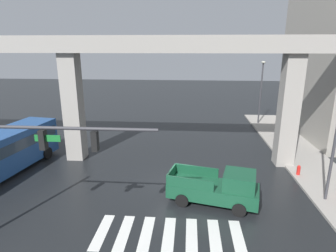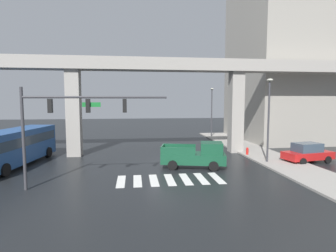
{
  "view_description": "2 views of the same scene",
  "coord_description": "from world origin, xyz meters",
  "px_view_note": "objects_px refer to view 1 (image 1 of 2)",
  "views": [
    {
      "loc": [
        0.84,
        -16.54,
        8.79
      ],
      "look_at": [
        -0.55,
        1.72,
        3.59
      ],
      "focal_mm": 29.96,
      "sensor_mm": 36.0,
      "label": 1
    },
    {
      "loc": [
        -2.38,
        -22.99,
        5.38
      ],
      "look_at": [
        0.68,
        1.49,
        3.09
      ],
      "focal_mm": 29.08,
      "sensor_mm": 36.0,
      "label": 2
    }
  ],
  "objects_px": {
    "traffic_signal_mast": "(18,151)",
    "pickup_truck": "(218,188)",
    "street_lamp_mid_block": "(282,97)",
    "street_lamp_far_north": "(261,85)",
    "fire_hydrant": "(298,171)"
  },
  "relations": [
    {
      "from": "traffic_signal_mast",
      "to": "pickup_truck",
      "type": "bearing_deg",
      "value": 24.58
    },
    {
      "from": "street_lamp_mid_block",
      "to": "street_lamp_far_north",
      "type": "relative_size",
      "value": 1.0
    },
    {
      "from": "street_lamp_mid_block",
      "to": "street_lamp_far_north",
      "type": "bearing_deg",
      "value": 90.0
    },
    {
      "from": "pickup_truck",
      "to": "traffic_signal_mast",
      "type": "relative_size",
      "value": 0.62
    },
    {
      "from": "street_lamp_mid_block",
      "to": "street_lamp_far_north",
      "type": "height_order",
      "value": "same"
    },
    {
      "from": "pickup_truck",
      "to": "fire_hydrant",
      "type": "xyz_separation_m",
      "value": [
        5.96,
        3.97,
        -0.56
      ]
    },
    {
      "from": "pickup_truck",
      "to": "traffic_signal_mast",
      "type": "xyz_separation_m",
      "value": [
        -8.9,
        -4.07,
        3.57
      ]
    },
    {
      "from": "street_lamp_mid_block",
      "to": "street_lamp_far_north",
      "type": "xyz_separation_m",
      "value": [
        0.0,
        7.39,
        0.0
      ]
    },
    {
      "from": "street_lamp_far_north",
      "to": "fire_hydrant",
      "type": "xyz_separation_m",
      "value": [
        -0.4,
        -13.86,
        -4.13
      ]
    },
    {
      "from": "pickup_truck",
      "to": "street_lamp_mid_block",
      "type": "distance_m",
      "value": 12.74
    },
    {
      "from": "street_lamp_mid_block",
      "to": "street_lamp_far_north",
      "type": "distance_m",
      "value": 7.39
    },
    {
      "from": "street_lamp_far_north",
      "to": "fire_hydrant",
      "type": "distance_m",
      "value": 14.47
    },
    {
      "from": "pickup_truck",
      "to": "fire_hydrant",
      "type": "bearing_deg",
      "value": 33.66
    },
    {
      "from": "street_lamp_mid_block",
      "to": "fire_hydrant",
      "type": "height_order",
      "value": "street_lamp_mid_block"
    },
    {
      "from": "traffic_signal_mast",
      "to": "street_lamp_far_north",
      "type": "xyz_separation_m",
      "value": [
        15.26,
        21.9,
        -0.01
      ]
    }
  ]
}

